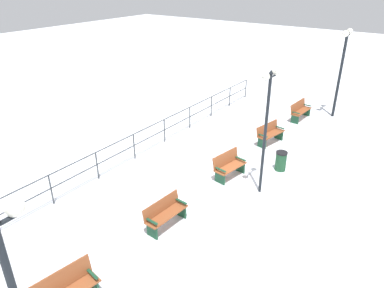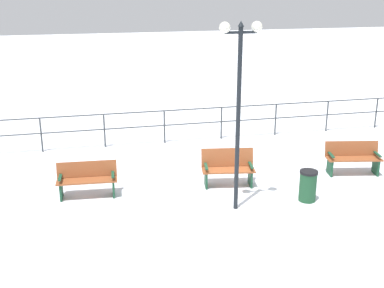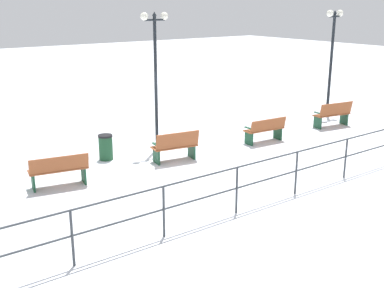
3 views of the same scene
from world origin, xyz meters
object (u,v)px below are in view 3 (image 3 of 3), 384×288
object	(u,v)px
lamppost_middle	(155,56)
bench_nearest	(333,114)
bench_second	(265,129)
bench_fourth	(59,170)
lamppost_near	(333,42)
bench_third	(175,146)
trash_bin	(106,147)

from	to	relation	value
lamppost_middle	bench_nearest	bearing A→B (deg)	-102.19
bench_second	bench_fourth	xyz separation A→B (m)	(0.13, 7.17, 0.02)
lamppost_near	lamppost_middle	xyz separation A→B (m)	(-0.00, 8.47, -0.01)
bench_second	bench_third	bearing A→B (deg)	92.41
trash_bin	bench_third	bearing A→B (deg)	-131.06
bench_nearest	trash_bin	distance (m)	8.88
bench_third	bench_fourth	bearing A→B (deg)	99.04
bench_second	bench_third	distance (m)	3.59
bench_third	lamppost_middle	distance (m)	2.90
trash_bin	bench_fourth	bearing A→B (deg)	124.37
bench_third	lamppost_middle	xyz separation A→B (m)	(1.40, -0.24, 2.53)
bench_fourth	lamppost_middle	world-z (taller)	lamppost_middle
bench_nearest	lamppost_near	distance (m)	3.30
trash_bin	lamppost_near	bearing A→B (deg)	-89.91
lamppost_near	trash_bin	distance (m)	10.63
bench_second	lamppost_middle	bearing A→B (deg)	69.90
lamppost_near	bench_second	bearing A→B (deg)	106.43
bench_third	bench_fourth	xyz separation A→B (m)	(0.02, 3.58, -0.00)
bench_second	bench_third	size ratio (longest dim) A/B	1.04
bench_nearest	bench_fourth	size ratio (longest dim) A/B	1.02
lamppost_near	lamppost_middle	bearing A→B (deg)	90.00
bench_second	lamppost_middle	xyz separation A→B (m)	(1.51, 3.35, 2.54)
bench_second	trash_bin	distance (m)	5.39
lamppost_near	bench_fourth	bearing A→B (deg)	96.40
bench_second	lamppost_near	distance (m)	5.92
bench_fourth	trash_bin	xyz separation A→B (m)	(1.36, -1.99, -0.08)
bench_second	bench_fourth	bearing A→B (deg)	93.10
bench_fourth	trash_bin	world-z (taller)	bench_fourth
bench_fourth	lamppost_near	size ratio (longest dim) A/B	0.36
bench_second	lamppost_middle	size ratio (longest dim) A/B	0.35
bench_nearest	bench_third	xyz separation A→B (m)	(0.09, 7.16, -0.03)
bench_third	lamppost_near	distance (m)	9.18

